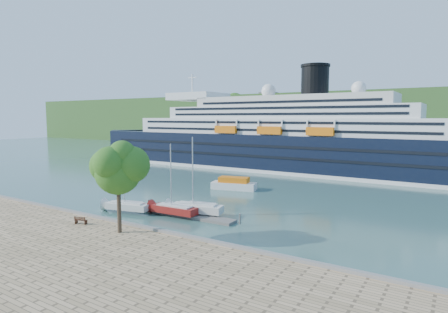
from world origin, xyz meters
TOP-DOWN VIEW (x-y plane):
  - ground at (0.00, 0.00)m, footprint 400.00×400.00m
  - far_hillside at (0.00, 145.00)m, footprint 400.00×50.00m
  - quay_coping at (0.00, -0.20)m, footprint 220.00×0.50m
  - cruise_ship at (-4.89, 58.30)m, footprint 116.27×17.13m
  - park_bench at (0.46, -2.92)m, footprint 1.65×1.08m
  - promenade_tree at (6.77, -2.73)m, footprint 6.55×6.55m
  - floating_pontoon at (5.34, 9.27)m, footprint 17.18×2.35m
  - sailboat_white_near at (-1.71, 6.37)m, footprint 7.34×3.48m
  - sailboat_red at (5.21, 8.34)m, footprint 7.43×2.40m
  - sailboat_white_far at (7.53, 10.30)m, footprint 8.29×3.88m
  - tender_launch at (2.10, 29.34)m, footprint 8.86×4.78m

SIDE VIEW (x-z plane):
  - ground at x=0.00m, z-range 0.00..0.00m
  - floating_pontoon at x=5.34m, z-range 0.00..0.38m
  - quay_coping at x=0.00m, z-range 1.00..1.30m
  - tender_launch at x=2.10m, z-range 0.00..2.33m
  - park_bench at x=0.46m, z-range 1.00..1.98m
  - sailboat_white_near at x=-1.71m, z-range 0.00..9.15m
  - sailboat_red at x=5.21m, z-range 0.00..9.48m
  - sailboat_white_far at x=7.53m, z-range 0.00..10.33m
  - promenade_tree at x=6.77m, z-range 1.00..11.85m
  - far_hillside at x=0.00m, z-range 0.00..24.00m
  - cruise_ship at x=-4.89m, z-range 0.00..26.10m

